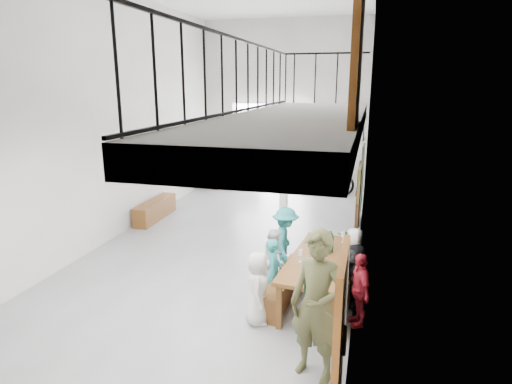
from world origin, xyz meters
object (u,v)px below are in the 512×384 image
(tasting_table, at_px, (320,262))
(side_bench, at_px, (155,210))
(bench_inner, at_px, (284,286))
(serving_counter, at_px, (233,171))
(oak_barrel, at_px, (218,174))
(bicycle_near, at_px, (319,178))
(host_standing, at_px, (317,306))

(tasting_table, xyz_separation_m, side_bench, (-4.70, 3.34, -0.46))
(bench_inner, height_order, serving_counter, serving_counter)
(oak_barrel, distance_m, bicycle_near, 3.39)
(oak_barrel, relative_size, host_standing, 0.51)
(bench_inner, bearing_deg, host_standing, -62.83)
(tasting_table, xyz_separation_m, serving_counter, (-3.94, 7.57, -0.21))
(side_bench, height_order, serving_counter, serving_counter)
(oak_barrel, bearing_deg, bench_inner, -62.01)
(tasting_table, distance_m, bench_inner, 0.76)
(tasting_table, distance_m, bicycle_near, 7.57)
(host_standing, bearing_deg, serving_counter, 133.20)
(serving_counter, bearing_deg, tasting_table, -62.34)
(host_standing, bearing_deg, bicycle_near, 116.19)
(bench_inner, height_order, bicycle_near, bicycle_near)
(side_bench, distance_m, bicycle_near, 5.63)
(serving_counter, relative_size, bicycle_near, 1.19)
(tasting_table, height_order, side_bench, tasting_table)
(tasting_table, xyz_separation_m, host_standing, (0.17, -1.79, 0.23))
(tasting_table, distance_m, oak_barrel, 8.19)
(bench_inner, distance_m, host_standing, 2.10)
(serving_counter, bearing_deg, bicycle_near, -1.11)
(bicycle_near, bearing_deg, bench_inner, -163.61)
(oak_barrel, relative_size, bicycle_near, 0.60)
(side_bench, distance_m, oak_barrel, 3.68)
(serving_counter, xyz_separation_m, bicycle_near, (3.02, -0.07, -0.08))
(side_bench, xyz_separation_m, host_standing, (4.87, -5.13, 0.69))
(oak_barrel, height_order, host_standing, host_standing)
(side_bench, bearing_deg, oak_barrel, 83.31)
(side_bench, bearing_deg, bicycle_near, 47.76)
(bench_inner, bearing_deg, tasting_table, 1.96)
(bicycle_near, bearing_deg, serving_counter, 102.47)
(bench_inner, height_order, oak_barrel, oak_barrel)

